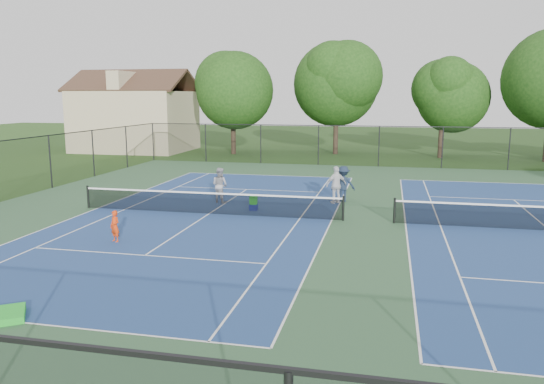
% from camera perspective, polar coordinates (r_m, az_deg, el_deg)
% --- Properties ---
extents(ground, '(140.00, 140.00, 0.00)m').
position_cam_1_polar(ground, '(22.53, 10.31, -3.19)').
color(ground, '#234716').
rests_on(ground, ground).
extents(court_pad, '(36.00, 36.00, 0.01)m').
position_cam_1_polar(court_pad, '(22.53, 10.31, -3.18)').
color(court_pad, '#305539').
rests_on(court_pad, ground).
extents(tennis_court_left, '(12.00, 23.83, 1.07)m').
position_cam_1_polar(tennis_court_left, '(23.78, -6.79, -2.14)').
color(tennis_court_left, navy).
rests_on(tennis_court_left, ground).
extents(perimeter_fence, '(36.08, 36.08, 3.02)m').
position_cam_1_polar(perimeter_fence, '(22.21, 10.44, 0.83)').
color(perimeter_fence, black).
rests_on(perimeter_fence, ground).
extents(tree_back_a, '(6.80, 6.80, 9.15)m').
position_cam_1_polar(tree_back_a, '(47.92, -4.25, 11.30)').
color(tree_back_a, '#2D2116').
rests_on(tree_back_a, ground).
extents(tree_back_b, '(7.60, 7.60, 10.03)m').
position_cam_1_polar(tree_back_b, '(48.16, 6.99, 11.91)').
color(tree_back_b, '#2D2116').
rests_on(tree_back_b, ground).
extents(tree_back_c, '(6.00, 6.00, 8.40)m').
position_cam_1_polar(tree_back_c, '(47.10, 17.97, 10.17)').
color(tree_back_c, '#2D2116').
rests_on(tree_back_c, ground).
extents(clapboard_house, '(10.80, 8.10, 7.65)m').
position_cam_1_polar(clapboard_house, '(52.61, -14.48, 7.70)').
color(clapboard_house, tan).
rests_on(clapboard_house, ground).
extents(child_player, '(0.49, 0.42, 1.15)m').
position_cam_1_polar(child_player, '(19.90, -16.54, -3.55)').
color(child_player, red).
rests_on(child_player, ground).
extents(instructor, '(1.03, 0.92, 1.74)m').
position_cam_1_polar(instructor, '(26.16, -5.63, 0.74)').
color(instructor, '#969699').
rests_on(instructor, ground).
extents(bystander_a, '(1.14, 0.98, 1.84)m').
position_cam_1_polar(bystander_a, '(25.98, 6.93, 0.76)').
color(bystander_a, silver).
rests_on(bystander_a, ground).
extents(bystander_b, '(1.21, 0.77, 1.78)m').
position_cam_1_polar(bystander_b, '(26.50, 7.67, 0.87)').
color(bystander_b, '#192538').
rests_on(bystander_b, ground).
extents(ball_crate, '(0.36, 0.29, 0.29)m').
position_cam_1_polar(ball_crate, '(24.38, -2.00, -1.65)').
color(ball_crate, navy).
rests_on(ball_crate, ground).
extents(ball_hopper, '(0.36, 0.30, 0.37)m').
position_cam_1_polar(ball_hopper, '(24.32, -2.01, -0.90)').
color(ball_hopper, green).
rests_on(ball_hopper, ball_crate).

